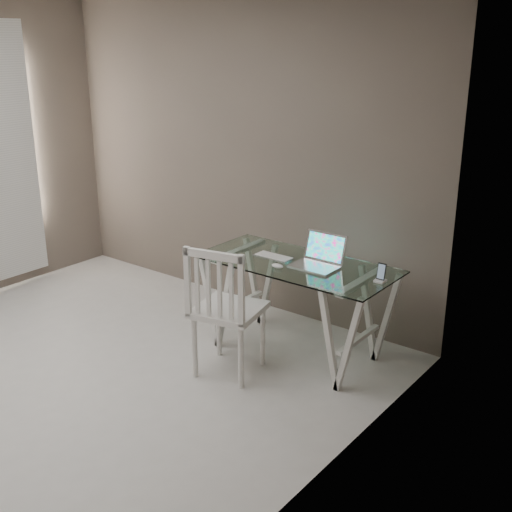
% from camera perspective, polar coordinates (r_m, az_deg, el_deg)
% --- Properties ---
extents(desk, '(1.50, 0.70, 0.75)m').
position_cam_1_polar(desk, '(4.92, 3.53, -4.59)').
color(desk, silver).
rests_on(desk, ground).
extents(chair, '(0.55, 0.55, 1.00)m').
position_cam_1_polar(chair, '(4.53, -2.92, -4.45)').
color(chair, white).
rests_on(chair, ground).
extents(laptop, '(0.33, 0.30, 0.23)m').
position_cam_1_polar(laptop, '(4.73, 5.62, -0.22)').
color(laptop, silver).
rests_on(laptop, desk).
extents(keyboard, '(0.31, 0.13, 0.01)m').
position_cam_1_polar(keyboard, '(4.90, 1.58, -0.06)').
color(keyboard, silver).
rests_on(keyboard, desk).
extents(mouse, '(0.10, 0.06, 0.03)m').
position_cam_1_polar(mouse, '(4.67, 1.91, -0.89)').
color(mouse, white).
rests_on(mouse, desk).
extents(phone_dock, '(0.07, 0.07, 0.13)m').
position_cam_1_polar(phone_dock, '(4.49, 11.02, -1.83)').
color(phone_dock, white).
rests_on(phone_dock, desk).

